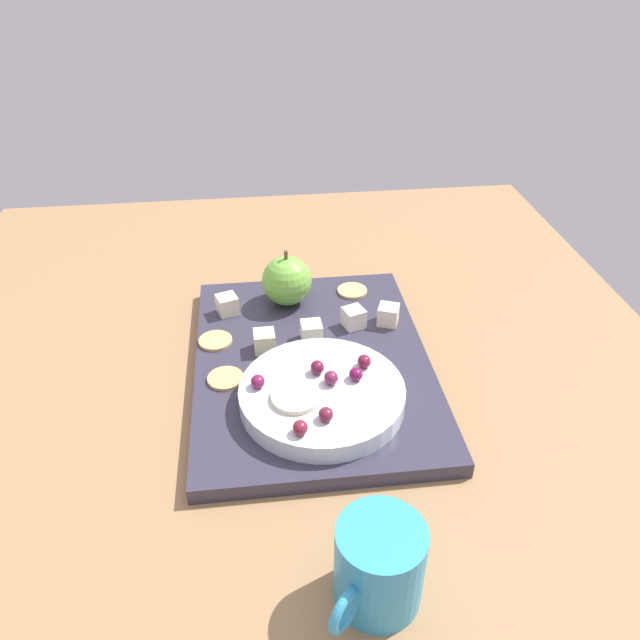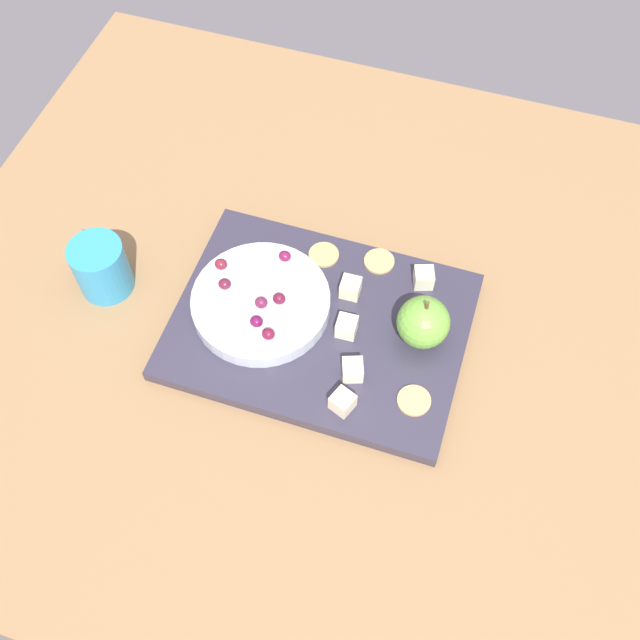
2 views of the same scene
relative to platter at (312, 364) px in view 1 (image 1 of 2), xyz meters
The scene contains 22 objects.
table 4.44cm from the platter, 78.42° to the right, with size 112.81×101.13×4.71cm, color #926E47.
platter is the anchor object (origin of this frame).
serving_dish 8.58cm from the platter, ahead, with size 18.71×18.71×2.28cm, color silver.
apple_whole 14.19cm from the platter, behind, with size 6.96×6.96×6.96cm, color #6EB43F.
apple_stem 15.94cm from the platter, behind, with size 0.50×0.50×1.20cm, color brown.
cheese_cube_0 9.22cm from the platter, 135.53° to the left, with size 2.61×2.61×2.61cm, color #EFE6CB.
cheese_cube_1 6.68cm from the platter, 113.41° to the right, with size 2.61×2.61×2.61cm, color #F3F4BD.
cheese_cube_2 15.76cm from the platter, 137.97° to the right, with size 2.61×2.61×2.61cm, color #EBE9C3.
cheese_cube_3 4.44cm from the platter, behind, with size 2.61×2.61×2.61cm, color #F5F2CA.
cheese_cube_4 12.92cm from the platter, 120.59° to the left, with size 2.61×2.61×2.61cm, color #F1E4BE.
cracker_0 13.02cm from the platter, 112.03° to the right, with size 4.31×4.31×0.40cm, color tan.
cracker_1 16.67cm from the platter, 153.24° to the left, with size 4.31×4.31×0.40cm, color tan.
cracker_2 11.16cm from the platter, 74.74° to the right, with size 4.31×4.31×0.40cm, color tan.
grape_0 8.83cm from the platter, ahead, with size 1.73×1.56×1.58cm, color #692042.
grape_1 10.79cm from the platter, 43.25° to the right, with size 1.73×1.56×1.46cm, color maroon.
grape_2 6.98cm from the platter, ahead, with size 1.73×1.56×1.58cm, color maroon.
grape_3 8.57cm from the platter, 46.62° to the left, with size 1.73×1.56×1.52cm, color maroon.
grape_4 9.33cm from the platter, 29.69° to the left, with size 1.73×1.56×1.44cm, color #641240.
grape_5 15.92cm from the platter, 11.08° to the right, with size 1.73×1.56×1.50cm, color maroon.
grape_6 14.02cm from the platter, ahead, with size 1.73×1.56×1.43cm, color maroon.
apple_slice_0 10.78cm from the platter, 13.96° to the right, with size 5.43×5.43×0.60cm, color beige.
cup 31.16cm from the platter, ahead, with size 9.07×8.78×8.23cm.
Camera 1 is at (60.10, -3.48, 54.16)cm, focal length 34.82 mm.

